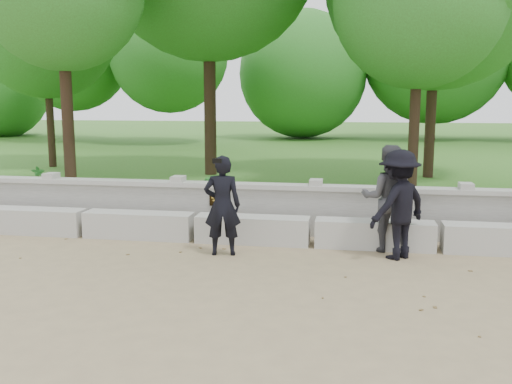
% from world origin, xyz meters
% --- Properties ---
extents(ground, '(80.00, 80.00, 0.00)m').
position_xyz_m(ground, '(0.00, 0.00, 0.00)').
color(ground, '#97845C').
rests_on(ground, ground).
extents(lawn, '(40.00, 22.00, 0.25)m').
position_xyz_m(lawn, '(0.00, 14.00, 0.12)').
color(lawn, '#2B661E').
rests_on(lawn, ground).
extents(concrete_bench, '(11.90, 0.45, 0.45)m').
position_xyz_m(concrete_bench, '(0.00, 1.90, 0.22)').
color(concrete_bench, beige).
rests_on(concrete_bench, ground).
extents(parapet_wall, '(12.50, 0.35, 0.90)m').
position_xyz_m(parapet_wall, '(0.00, 2.60, 0.46)').
color(parapet_wall, '#B1AFA8').
rests_on(parapet_wall, ground).
extents(man_main, '(0.62, 0.57, 1.55)m').
position_xyz_m(man_main, '(0.67, 1.10, 0.77)').
color(man_main, black).
rests_on(man_main, ground).
extents(visitor_left, '(0.83, 0.65, 1.68)m').
position_xyz_m(visitor_left, '(3.18, 1.80, 0.84)').
color(visitor_left, '#3D3D42').
rests_on(visitor_left, ground).
extents(visitor_mid, '(1.19, 1.18, 1.65)m').
position_xyz_m(visitor_mid, '(3.32, 1.36, 0.82)').
color(visitor_mid, black).
rests_on(visitor_mid, ground).
extents(tree_far_left, '(4.39, 4.39, 6.84)m').
position_xyz_m(tree_far_left, '(-6.79, 9.37, 4.89)').
color(tree_far_left, '#382619').
rests_on(tree_far_left, lawn).
extents(shrub_a, '(0.36, 0.38, 0.59)m').
position_xyz_m(shrub_a, '(-4.53, 4.73, 0.55)').
color(shrub_a, '#276F25').
rests_on(shrub_a, lawn).
extents(shrub_b, '(0.35, 0.37, 0.53)m').
position_xyz_m(shrub_b, '(0.17, 3.30, 0.51)').
color(shrub_b, '#276F25').
rests_on(shrub_b, lawn).
extents(shrub_c, '(0.64, 0.62, 0.54)m').
position_xyz_m(shrub_c, '(4.42, 3.30, 0.52)').
color(shrub_c, '#276F25').
rests_on(shrub_c, lawn).
extents(shrub_d, '(0.42, 0.43, 0.58)m').
position_xyz_m(shrub_d, '(-0.33, 4.04, 0.54)').
color(shrub_d, '#276F25').
rests_on(shrub_d, lawn).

